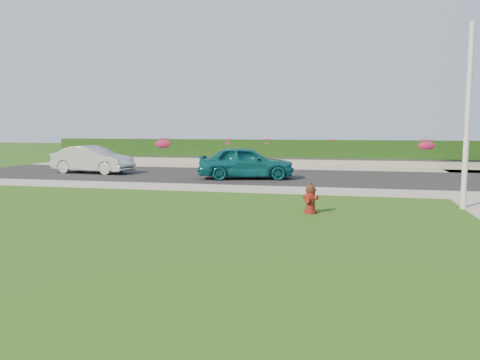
% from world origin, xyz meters
% --- Properties ---
extents(ground, '(120.00, 120.00, 0.00)m').
position_xyz_m(ground, '(0.00, 0.00, 0.00)').
color(ground, black).
rests_on(ground, ground).
extents(street_far, '(26.00, 8.00, 0.04)m').
position_xyz_m(street_far, '(-5.00, 14.00, 0.02)').
color(street_far, black).
rests_on(street_far, ground).
extents(sidewalk_far, '(24.00, 2.00, 0.04)m').
position_xyz_m(sidewalk_far, '(-6.00, 9.00, 0.02)').
color(sidewalk_far, gray).
rests_on(sidewalk_far, ground).
extents(curb_corner, '(2.00, 2.00, 0.04)m').
position_xyz_m(curb_corner, '(7.00, 9.00, 0.02)').
color(curb_corner, gray).
rests_on(curb_corner, ground).
extents(sidewalk_beyond, '(34.00, 2.00, 0.04)m').
position_xyz_m(sidewalk_beyond, '(-1.00, 19.00, 0.02)').
color(sidewalk_beyond, gray).
rests_on(sidewalk_beyond, ground).
extents(retaining_wall, '(34.00, 0.40, 0.60)m').
position_xyz_m(retaining_wall, '(-1.00, 20.50, 0.30)').
color(retaining_wall, gray).
rests_on(retaining_wall, ground).
extents(hedge, '(32.00, 0.90, 1.10)m').
position_xyz_m(hedge, '(-1.00, 20.60, 1.15)').
color(hedge, black).
rests_on(hedge, retaining_wall).
extents(fire_hydrant, '(0.46, 0.44, 0.89)m').
position_xyz_m(fire_hydrant, '(1.51, 4.25, 0.42)').
color(fire_hydrant, '#53120C').
rests_on(fire_hydrant, ground).
extents(sedan_teal, '(4.85, 2.83, 1.55)m').
position_xyz_m(sedan_teal, '(-2.15, 12.57, 0.82)').
color(sedan_teal, '#0B535A').
rests_on(sedan_teal, street_far).
extents(sedan_silver, '(4.53, 1.99, 1.45)m').
position_xyz_m(sedan_silver, '(-10.74, 13.49, 0.76)').
color(sedan_silver, '#B4B7BC').
rests_on(sedan_silver, street_far).
extents(utility_pole, '(0.16, 0.16, 5.52)m').
position_xyz_m(utility_pole, '(5.98, 6.00, 2.76)').
color(utility_pole, silver).
rests_on(utility_pole, ground).
extents(flower_clump_a, '(1.04, 0.67, 0.52)m').
position_xyz_m(flower_clump_a, '(-11.29, 20.50, 1.49)').
color(flower_clump_a, '#A41C48').
rests_on(flower_clump_a, hedge).
extents(flower_clump_b, '(1.55, 1.00, 0.78)m').
position_xyz_m(flower_clump_b, '(-9.41, 20.50, 1.39)').
color(flower_clump_b, '#A41C48').
rests_on(flower_clump_b, hedge).
extents(flower_clump_c, '(1.15, 0.74, 0.58)m').
position_xyz_m(flower_clump_c, '(-4.96, 20.50, 1.47)').
color(flower_clump_c, '#A41C48').
rests_on(flower_clump_c, hedge).
extents(flower_clump_d, '(1.12, 0.72, 0.56)m').
position_xyz_m(flower_clump_d, '(-2.40, 20.50, 1.48)').
color(flower_clump_d, '#A41C48').
rests_on(flower_clump_d, hedge).
extents(flower_clump_e, '(1.09, 0.70, 0.55)m').
position_xyz_m(flower_clump_e, '(1.65, 20.50, 1.48)').
color(flower_clump_e, '#A41C48').
rests_on(flower_clump_e, hedge).
extents(flower_clump_f, '(1.45, 0.94, 0.73)m').
position_xyz_m(flower_clump_f, '(7.13, 20.50, 1.41)').
color(flower_clump_f, '#A41C48').
rests_on(flower_clump_f, hedge).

